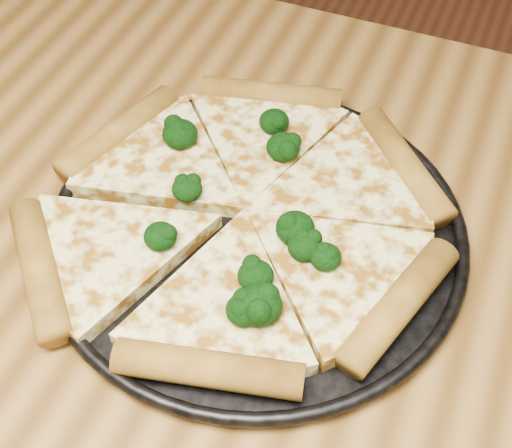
% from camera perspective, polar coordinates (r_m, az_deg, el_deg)
% --- Properties ---
extents(pizza_pan, '(0.33, 0.33, 0.02)m').
position_cam_1_polar(pizza_pan, '(0.57, -0.00, -0.55)').
color(pizza_pan, black).
rests_on(pizza_pan, dining_table).
extents(pizza, '(0.34, 0.33, 0.03)m').
position_cam_1_polar(pizza, '(0.57, -1.19, 0.99)').
color(pizza, '#FAF299').
rests_on(pizza, pizza_pan).
extents(broccoli_florets, '(0.18, 0.21, 0.02)m').
position_cam_1_polar(broccoli_florets, '(0.55, -0.42, 0.54)').
color(broccoli_florets, black).
rests_on(broccoli_florets, pizza).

